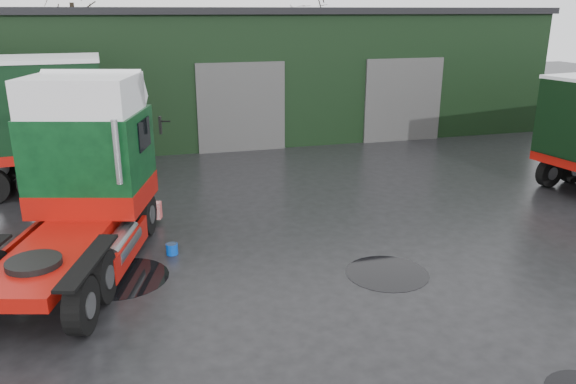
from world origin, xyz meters
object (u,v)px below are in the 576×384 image
object	(u,v)px
hero_tractor	(61,183)
tree_back_b	(306,45)
warehouse	(220,69)
wash_bucket	(172,249)
tree_back_a	(75,33)

from	to	relation	value
hero_tractor	tree_back_b	size ratio (longest dim) A/B	1.00
hero_tractor	warehouse	bearing A→B (deg)	85.29
wash_bucket	tree_back_b	xyz separation A→B (m)	(12.03, 26.88, 3.60)
hero_tractor	tree_back_b	world-z (taller)	tree_back_b
hero_tractor	tree_back_b	bearing A→B (deg)	77.89
hero_tractor	tree_back_a	xyz separation A→B (m)	(-1.50, 27.40, 2.42)
wash_bucket	tree_back_b	size ratio (longest dim) A/B	0.04
warehouse	tree_back_a	size ratio (longest dim) A/B	3.41
warehouse	wash_bucket	size ratio (longest dim) A/B	104.01
hero_tractor	wash_bucket	world-z (taller)	hero_tractor
warehouse	tree_back_b	world-z (taller)	tree_back_b
hero_tractor	wash_bucket	bearing A→B (deg)	27.69
wash_bucket	tree_back_b	distance (m)	29.67
tree_back_a	hero_tractor	bearing A→B (deg)	-86.87
warehouse	tree_back_a	world-z (taller)	tree_back_a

